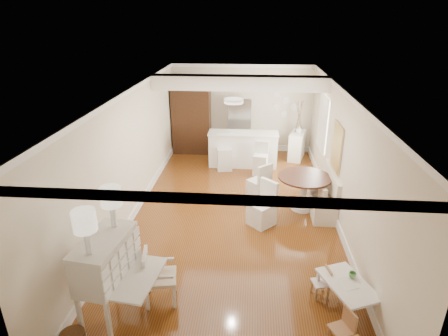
# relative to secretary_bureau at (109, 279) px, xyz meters

# --- Properties ---
(room) EXTENTS (9.00, 9.04, 2.82)m
(room) POSITION_rel_secretary_bureau_xyz_m (1.70, 3.46, 1.29)
(room) COLOR brown
(room) RESTS_ON ground
(secretary_bureau) EXTENTS (1.21, 1.22, 1.37)m
(secretary_bureau) POSITION_rel_secretary_bureau_xyz_m (0.00, 0.00, 0.00)
(secretary_bureau) COLOR silver
(secretary_bureau) RESTS_ON ground
(gustavian_armchair) EXTENTS (0.61, 0.61, 0.91)m
(gustavian_armchair) POSITION_rel_secretary_bureau_xyz_m (0.66, 0.39, -0.23)
(gustavian_armchair) COLOR silver
(gustavian_armchair) RESTS_ON ground
(kids_table) EXTENTS (0.89, 1.10, 0.48)m
(kids_table) POSITION_rel_secretary_bureau_xyz_m (3.54, 0.43, -0.45)
(kids_table) COLOR white
(kids_table) RESTS_ON ground
(kids_chair_a) EXTENTS (0.37, 0.37, 0.57)m
(kids_chair_a) POSITION_rel_secretary_bureau_xyz_m (3.31, -0.29, -0.40)
(kids_chair_a) COLOR #AC764E
(kids_chair_a) RESTS_ON ground
(kids_chair_b) EXTENTS (0.31, 0.31, 0.53)m
(kids_chair_b) POSITION_rel_secretary_bureau_xyz_m (3.19, 0.68, -0.42)
(kids_chair_b) COLOR #9E7648
(kids_chair_b) RESTS_ON ground
(banquette) EXTENTS (0.52, 1.60, 0.98)m
(banquette) POSITION_rel_secretary_bureau_xyz_m (3.65, 3.64, -0.20)
(banquette) COLOR silver
(banquette) RESTS_ON ground
(dining_table) EXTENTS (1.35, 1.35, 0.82)m
(dining_table) POSITION_rel_secretary_bureau_xyz_m (3.25, 3.65, -0.27)
(dining_table) COLOR #482417
(dining_table) RESTS_ON ground
(slip_chair_near) EXTENTS (0.68, 0.68, 0.99)m
(slip_chair_near) POSITION_rel_secretary_bureau_xyz_m (2.27, 2.85, -0.19)
(slip_chair_near) COLOR white
(slip_chair_near) RESTS_ON ground
(slip_chair_far) EXTENTS (0.64, 0.64, 0.93)m
(slip_chair_far) POSITION_rel_secretary_bureau_xyz_m (2.22, 4.13, -0.22)
(slip_chair_far) COLOR silver
(slip_chair_far) RESTS_ON ground
(breakfast_counter) EXTENTS (2.05, 0.65, 1.03)m
(breakfast_counter) POSITION_rel_secretary_bureau_xyz_m (1.76, 6.24, -0.17)
(breakfast_counter) COLOR white
(breakfast_counter) RESTS_ON ground
(bar_stool_left) EXTENTS (0.49, 0.49, 1.05)m
(bar_stool_left) POSITION_rel_secretary_bureau_xyz_m (1.23, 5.88, -0.16)
(bar_stool_left) COLOR silver
(bar_stool_left) RESTS_ON ground
(bar_stool_right) EXTENTS (0.44, 0.44, 0.94)m
(bar_stool_right) POSITION_rel_secretary_bureau_xyz_m (2.27, 5.59, -0.22)
(bar_stool_right) COLOR white
(bar_stool_right) RESTS_ON ground
(pantry_cabinet) EXTENTS (1.20, 0.60, 2.30)m
(pantry_cabinet) POSITION_rel_secretary_bureau_xyz_m (0.06, 7.32, 0.46)
(pantry_cabinet) COLOR #381E11
(pantry_cabinet) RESTS_ON ground
(fridge) EXTENTS (0.75, 0.65, 1.80)m
(fridge) POSITION_rel_secretary_bureau_xyz_m (1.96, 7.29, 0.21)
(fridge) COLOR silver
(fridge) RESTS_ON ground
(sideboard) EXTENTS (0.61, 0.96, 0.85)m
(sideboard) POSITION_rel_secretary_bureau_xyz_m (3.42, 6.95, -0.26)
(sideboard) COLOR white
(sideboard) RESTS_ON ground
(pencil_cup) EXTENTS (0.15, 0.15, 0.09)m
(pencil_cup) POSITION_rel_secretary_bureau_xyz_m (3.63, 0.58, -0.16)
(pencil_cup) COLOR #63AA63
(pencil_cup) RESTS_ON kids_table
(branch_vase) EXTENTS (0.22, 0.22, 0.22)m
(branch_vase) POSITION_rel_secretary_bureau_xyz_m (3.44, 6.91, 0.27)
(branch_vase) COLOR silver
(branch_vase) RESTS_ON sideboard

